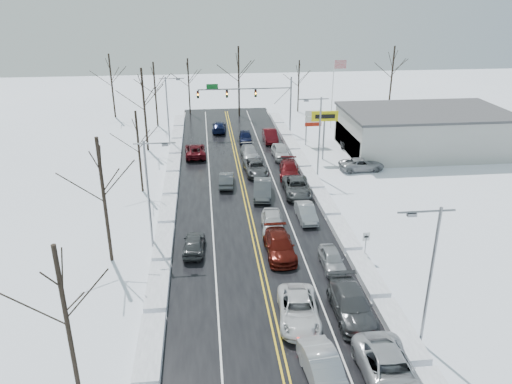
{
  "coord_description": "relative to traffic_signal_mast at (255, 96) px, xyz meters",
  "views": [
    {
      "loc": [
        -3.95,
        -40.95,
        20.04
      ],
      "look_at": [
        0.57,
        0.55,
        2.5
      ],
      "focal_mm": 35.0,
      "sensor_mm": 36.0,
      "label": 1
    }
  ],
  "objects": [
    {
      "name": "ground",
      "position": [
        -3.45,
        -27.99,
        -5.48
      ],
      "size": [
        160.0,
        160.0,
        0.0
      ],
      "primitive_type": "plane",
      "color": "white",
      "rests_on": "ground"
    },
    {
      "name": "tree_left_a",
      "position": [
        -14.45,
        -47.99,
        0.81
      ],
      "size": [
        3.6,
        3.6,
        9.0
      ],
      "color": "#2D231C",
      "rests_on": "ground"
    },
    {
      "name": "queued_car_3",
      "position": [
        -1.77,
        -34.55,
        -5.48
      ],
      "size": [
        2.23,
        5.45,
        1.58
      ],
      "primitive_type": "imported",
      "rotation": [
        0.0,
        0.0,
        0.0
      ],
      "color": "#450E09",
      "rests_on": "ground"
    },
    {
      "name": "tree_far_c",
      "position": [
        -1.45,
        11.01,
        2.21
      ],
      "size": [
        4.4,
        4.4,
        11.0
      ],
      "color": "#2D231C",
      "rests_on": "ground"
    },
    {
      "name": "queued_car_6",
      "position": [
        -1.67,
        -16.13,
        -5.48
      ],
      "size": [
        2.75,
        5.39,
        1.46
      ],
      "primitive_type": "imported",
      "rotation": [
        0.0,
        0.0,
        0.06
      ],
      "color": "#434549",
      "rests_on": "ground"
    },
    {
      "name": "tree_left_c",
      "position": [
        -13.95,
        -19.99,
        0.46
      ],
      "size": [
        3.4,
        3.4,
        8.5
      ],
      "color": "#2D231C",
      "rests_on": "ground"
    },
    {
      "name": "tires_plus_sign",
      "position": [
        7.05,
        -12.0,
        -0.49
      ],
      "size": [
        3.2,
        0.34,
        6.0
      ],
      "color": "slate",
      "rests_on": "ground"
    },
    {
      "name": "queued_car_5",
      "position": [
        -1.71,
        -22.73,
        -5.48
      ],
      "size": [
        2.36,
        5.19,
        1.65
      ],
      "primitive_type": "imported",
      "rotation": [
        0.0,
        0.0,
        -0.12
      ],
      "color": "#434649",
      "rests_on": "ground"
    },
    {
      "name": "parked_car_1",
      "position": [
        13.63,
        -11.62,
        -5.48
      ],
      "size": [
        2.09,
        4.84,
        1.39
      ],
      "primitive_type": "imported",
      "rotation": [
        0.0,
        0.0,
        -0.03
      ],
      "color": "#46484B",
      "rests_on": "ground"
    },
    {
      "name": "traffic_signal_mast",
      "position": [
        0.0,
        0.0,
        0.0
      ],
      "size": [
        13.28,
        0.39,
        8.0
      ],
      "color": "slate",
      "rests_on": "ground"
    },
    {
      "name": "queued_car_12",
      "position": [
        1.91,
        -36.83,
        -5.48
      ],
      "size": [
        1.66,
        4.01,
        1.36
      ],
      "primitive_type": "imported",
      "rotation": [
        0.0,
        0.0,
        -0.02
      ],
      "color": "#94969B",
      "rests_on": "ground"
    },
    {
      "name": "tree_far_d",
      "position": [
        8.55,
        12.51,
        0.46
      ],
      "size": [
        3.4,
        3.4,
        8.5
      ],
      "color": "#2D231C",
      "rests_on": "ground"
    },
    {
      "name": "tree_left_d",
      "position": [
        -14.65,
        -5.99,
        1.86
      ],
      "size": [
        4.2,
        4.2,
        10.5
      ],
      "color": "#2D231C",
      "rests_on": "ground"
    },
    {
      "name": "parked_car_2",
      "position": [
        11.39,
        -7.2,
        -5.48
      ],
      "size": [
        2.22,
        4.77,
        1.58
      ],
      "primitive_type": "imported",
      "rotation": [
        0.0,
        0.0,
        3.06
      ],
      "color": "black",
      "rests_on": "ground"
    },
    {
      "name": "tree_far_b",
      "position": [
        -9.45,
        13.01,
        0.81
      ],
      "size": [
        3.6,
        3.6,
        9.0
      ],
      "color": "#2D231C",
      "rests_on": "ground"
    },
    {
      "name": "speed_limit_sign",
      "position": [
        4.75,
        -35.99,
        -3.84
      ],
      "size": [
        0.55,
        0.09,
        2.35
      ],
      "color": "slate",
      "rests_on": "ground"
    },
    {
      "name": "queued_car_4",
      "position": [
        -1.75,
        -30.41,
        -5.48
      ],
      "size": [
        2.32,
        4.95,
        1.64
      ],
      "primitive_type": "imported",
      "rotation": [
        0.0,
        0.0,
        -0.08
      ],
      "color": "silver",
      "rests_on": "ground"
    },
    {
      "name": "road_surface",
      "position": [
        -3.45,
        -25.99,
        -5.47
      ],
      "size": [
        14.0,
        84.0,
        0.01
      ],
      "primitive_type": "cube",
      "color": "black",
      "rests_on": "ground"
    },
    {
      "name": "streetlight_sw",
      "position": [
        -11.74,
        -31.99,
        -0.17
      ],
      "size": [
        3.2,
        0.25,
        9.0
      ],
      "color": "slate",
      "rests_on": "ground"
    },
    {
      "name": "queued_car_14",
      "position": [
        1.88,
        -22.54,
        -5.48
      ],
      "size": [
        2.9,
        5.82,
        1.58
      ],
      "primitive_type": "imported",
      "rotation": [
        0.0,
        0.0,
        -0.05
      ],
      "color": "#3E4143",
      "rests_on": "ground"
    },
    {
      "name": "queued_car_8",
      "position": [
        -1.75,
        -3.69,
        -5.48
      ],
      "size": [
        1.96,
        4.34,
        1.45
      ],
      "primitive_type": "imported",
      "rotation": [
        0.0,
        0.0,
        -0.06
      ],
      "color": "black",
      "rests_on": "ground"
    },
    {
      "name": "tree_left_b",
      "position": [
        -14.95,
        -33.99,
        1.51
      ],
      "size": [
        4.0,
        4.0,
        10.0
      ],
      "color": "#2D231C",
      "rests_on": "ground"
    },
    {
      "name": "parked_car_0",
      "position": [
        10.6,
        -16.33,
        -5.48
      ],
      "size": [
        5.26,
        2.62,
        1.43
      ],
      "primitive_type": "imported",
      "rotation": [
        0.0,
        0.0,
        1.62
      ],
      "color": "#93959A",
      "rests_on": "ground"
    },
    {
      "name": "snow_bank_right",
      "position": [
        4.15,
        -25.99,
        -5.48
      ],
      "size": [
        1.5,
        72.0,
        0.54
      ],
      "primitive_type": "cube",
      "color": "white",
      "rests_on": "ground"
    },
    {
      "name": "queued_car_1",
      "position": [
        -1.5,
        -48.47,
        -5.48
      ],
      "size": [
        2.19,
        5.09,
        1.63
      ],
      "primitive_type": "imported",
      "rotation": [
        0.0,
        0.0,
        0.09
      ],
      "color": "#9EA0A5",
      "rests_on": "ground"
    },
    {
      "name": "queued_car_17",
      "position": [
        1.61,
        -3.98,
        -5.48
      ],
      "size": [
        1.81,
        5.04,
        1.66
      ],
      "primitive_type": "imported",
      "rotation": [
        0.0,
        0.0,
        -0.01
      ],
      "color": "#44090D",
      "rests_on": "ground"
    },
    {
      "name": "tree_far_a",
      "position": [
        -21.45,
        12.01,
        1.51
      ],
      "size": [
        4.0,
        4.0,
        10.0
      ],
      "color": "#2D231C",
      "rests_on": "ground"
    },
    {
      "name": "queued_car_7",
      "position": [
        -1.82,
        -10.52,
        -5.48
      ],
      "size": [
        2.14,
        4.89,
        1.4
      ],
      "primitive_type": "imported",
      "rotation": [
        0.0,
        0.0,
        0.04
      ],
      "color": "#999BA1",
      "rests_on": "ground"
    },
    {
      "name": "queued_car_2",
      "position": [
        -1.82,
        -42.96,
        -5.48
      ],
      "size": [
        3.06,
        5.71,
        1.53
      ],
      "primitive_type": "imported",
      "rotation": [
        0.0,
        0.0,
        -0.1
      ],
      "color": "silver",
      "rests_on": "ground"
    },
    {
      "name": "oncoming_car_3",
      "position": [
        -8.54,
        -33.31,
        -5.48
      ],
      "size": [
        1.98,
        4.32,
        1.43
      ],
      "primitive_type": "imported",
      "rotation": [
        0.0,
        0.0,
        3.07
      ],
      "color": "#3A3D3F",
      "rests_on": "ground"
    },
    {
      "name": "oncoming_car_0",
      "position": [
        -5.16,
        -19.36,
        -5.48
      ],
      "size": [
        1.86,
        4.38,
        1.41
      ],
      "primitive_type": "imported",
      "rotation": [
        0.0,
        0.0,
        3.05
      ],
      "color": "#44474A",
      "rests_on": "ground"
    },
    {
      "name": "streetlight_nw",
      "position": [
        -11.74,
        -3.99,
        -0.17
      ],
      "size": [
        3.2,
        0.25,
        9.0
      ],
      "color": "slate",
      "rests_on": "ground"
    },
    {
      "name": "flagpole",
      "position": [
        11.72,
        2.01,
        0.45
      ],
      "size": [
        1.87,
        1.2,
        10.0
      ],
      "color": "silver",
      "rests_on": "ground"
    },
    {
      "name": "queued_car_11",
      "position": [
        1.66,
        -42.88,
        -5.48
      ],
      "size": [
        2.46,
        5.86,
        1.69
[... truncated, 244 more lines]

